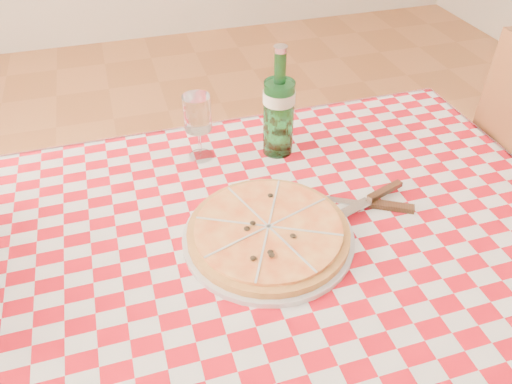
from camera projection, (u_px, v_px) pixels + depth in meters
dining_table at (273, 263)px, 1.09m from camera, size 1.20×0.80×0.75m
tablecloth at (274, 232)px, 1.03m from camera, size 1.30×0.90×0.01m
pizza_plate at (268, 231)px, 1.00m from camera, size 0.44×0.44×0.04m
water_bottle at (279, 102)px, 1.17m from camera, size 0.10×0.10×0.27m
wine_glass at (198, 128)px, 1.18m from camera, size 0.07×0.07×0.17m
cutlery at (369, 201)px, 1.08m from camera, size 0.25×0.21×0.03m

